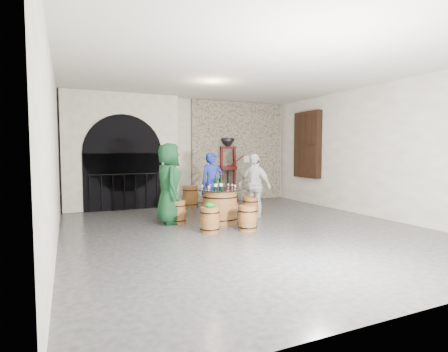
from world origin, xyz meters
name	(u,v)px	position (x,y,z in m)	size (l,w,h in m)	color
ground	(245,229)	(0.00, 0.00, 0.00)	(8.00, 8.00, 0.00)	#29292C
wall_back	(185,151)	(0.00, 4.00, 1.60)	(8.00, 8.00, 0.00)	silver
wall_front	(436,151)	(0.00, -4.00, 1.60)	(8.00, 8.00, 0.00)	silver
wall_left	(54,151)	(-3.50, 0.00, 1.60)	(8.00, 8.00, 0.00)	silver
wall_right	(373,151)	(3.50, 0.00, 1.60)	(8.00, 8.00, 0.00)	silver
ceiling	(246,71)	(0.00, 0.00, 3.20)	(8.00, 8.00, 0.00)	beige
stone_facing_panel	(238,151)	(1.80, 3.94, 1.60)	(3.20, 0.12, 3.18)	#9D937D
arched_opening	(122,152)	(-1.90, 3.74, 1.58)	(3.10, 0.60, 3.19)	silver
shuttered_window	(307,145)	(3.38, 2.40, 1.80)	(0.23, 1.10, 2.00)	black
barrel_table	(220,206)	(-0.22, 0.80, 0.37)	(0.98, 0.98, 0.76)	brown
barrel_stool_left	(178,212)	(-1.10, 1.14, 0.25)	(0.39, 0.39, 0.50)	brown
barrel_stool_far	(213,205)	(0.00, 1.72, 0.25)	(0.39, 0.39, 0.50)	brown
barrel_stool_right	(250,207)	(0.69, 1.05, 0.25)	(0.39, 0.39, 0.50)	brown
barrel_stool_near_right	(248,218)	(-0.02, -0.13, 0.25)	(0.39, 0.39, 0.50)	brown
barrel_stool_near_left	(210,220)	(-0.77, 0.03, 0.25)	(0.39, 0.39, 0.50)	brown
green_cap	(210,205)	(-0.77, 0.03, 0.54)	(0.23, 0.18, 0.10)	#0B7C26
person_green	(169,183)	(-1.27, 1.21, 0.89)	(0.87, 0.57, 1.78)	#10391D
person_blue	(212,183)	(0.03, 1.88, 0.79)	(0.57, 0.38, 1.57)	navy
person_white	(254,186)	(0.81, 1.09, 0.77)	(0.90, 0.38, 1.54)	silver
wine_bottle_left	(216,184)	(-0.33, 0.77, 0.89)	(0.08, 0.08, 0.32)	black
wine_bottle_center	(221,183)	(-0.20, 0.79, 0.89)	(0.08, 0.08, 0.32)	black
wine_bottle_right	(220,183)	(-0.13, 0.97, 0.89)	(0.08, 0.08, 0.32)	black
tasting_glass_a	(209,188)	(-0.54, 0.67, 0.80)	(0.05, 0.05, 0.10)	#BF6925
tasting_glass_b	(232,186)	(0.11, 0.86, 0.80)	(0.05, 0.05, 0.10)	#BF6925
tasting_glass_c	(210,186)	(-0.36, 1.03, 0.80)	(0.05, 0.05, 0.10)	#BF6925
tasting_glass_d	(228,186)	(0.08, 1.00, 0.80)	(0.05, 0.05, 0.10)	#BF6925
tasting_glass_e	(235,187)	(0.09, 0.66, 0.80)	(0.05, 0.05, 0.10)	#BF6925
tasting_glass_f	(202,187)	(-0.59, 0.93, 0.80)	(0.05, 0.05, 0.10)	#BF6925
side_barrel	(190,197)	(-0.12, 3.15, 0.31)	(0.47, 0.47, 0.62)	brown
corking_press	(228,165)	(1.33, 3.70, 1.17)	(0.83, 0.49, 2.01)	#430B0D
control_box	(246,159)	(2.05, 3.86, 1.35)	(0.18, 0.10, 0.22)	silver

